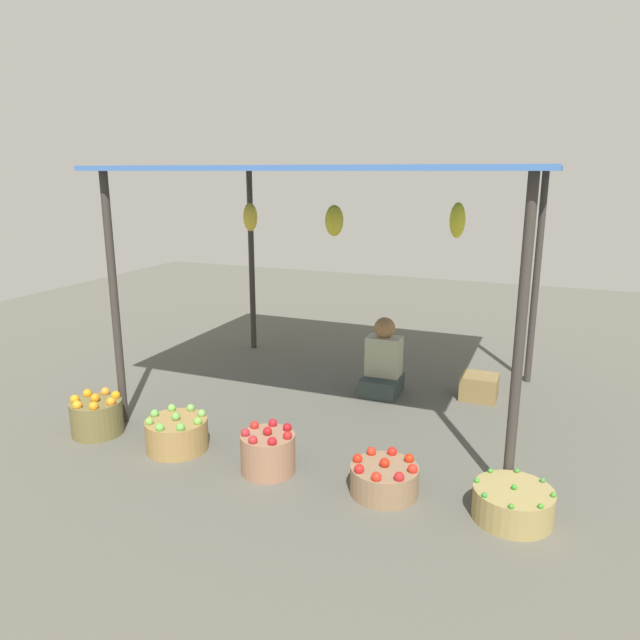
# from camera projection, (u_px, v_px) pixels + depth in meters

# --- Properties ---
(ground_plane) EXTENTS (14.00, 14.00, 0.00)m
(ground_plane) POSITION_uv_depth(u_px,v_px,m) (343.00, 399.00, 5.80)
(ground_plane) COLOR #59584D
(market_stall_structure) EXTENTS (3.60, 2.75, 2.23)m
(market_stall_structure) POSITION_uv_depth(u_px,v_px,m) (346.00, 183.00, 5.29)
(market_stall_structure) COLOR #38332D
(market_stall_structure) RESTS_ON ground
(vendor_person) EXTENTS (0.36, 0.44, 0.78)m
(vendor_person) POSITION_uv_depth(u_px,v_px,m) (383.00, 364.00, 5.91)
(vendor_person) COLOR #35413E
(vendor_person) RESTS_ON ground
(basket_oranges) EXTENTS (0.43, 0.43, 0.36)m
(basket_oranges) POSITION_uv_depth(u_px,v_px,m) (97.00, 416.00, 5.01)
(basket_oranges) COLOR brown
(basket_oranges) RESTS_ON ground
(basket_green_apples) EXTENTS (0.50, 0.50, 0.31)m
(basket_green_apples) POSITION_uv_depth(u_px,v_px,m) (177.00, 433.00, 4.74)
(basket_green_apples) COLOR #9D7A44
(basket_green_apples) RESTS_ON ground
(basket_red_apples) EXTENTS (0.41, 0.41, 0.36)m
(basket_red_apples) POSITION_uv_depth(u_px,v_px,m) (268.00, 452.00, 4.38)
(basket_red_apples) COLOR #996D51
(basket_red_apples) RESTS_ON ground
(basket_red_tomatoes) EXTENTS (0.48, 0.48, 0.26)m
(basket_red_tomatoes) POSITION_uv_depth(u_px,v_px,m) (384.00, 479.00, 4.09)
(basket_red_tomatoes) COLOR #8B6D4E
(basket_red_tomatoes) RESTS_ON ground
(basket_green_chilies) EXTENTS (0.51, 0.51, 0.24)m
(basket_green_chilies) POSITION_uv_depth(u_px,v_px,m) (513.00, 504.00, 3.79)
(basket_green_chilies) COLOR #9C884E
(basket_green_chilies) RESTS_ON ground
(wooden_crate_near_vendor) EXTENTS (0.35, 0.31, 0.24)m
(wooden_crate_near_vendor) POSITION_uv_depth(u_px,v_px,m) (479.00, 387.00, 5.79)
(wooden_crate_near_vendor) COLOR olive
(wooden_crate_near_vendor) RESTS_ON ground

